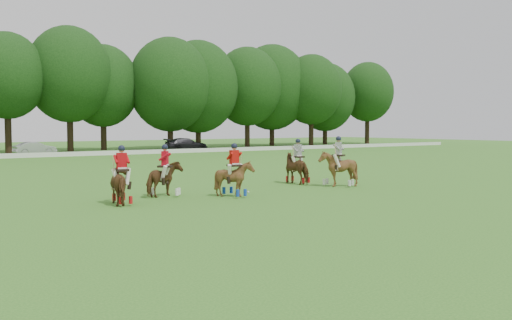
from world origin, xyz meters
TOP-DOWN VIEW (x-y plane):
  - ground at (0.00, 0.00)m, footprint 180.00×180.00m
  - tree_line at (0.26, 48.05)m, footprint 117.98×14.32m
  - boundary_rail at (0.00, 38.00)m, footprint 120.00×0.10m
  - car_mid at (1.29, 42.50)m, footprint 4.15×1.76m
  - car_right at (18.44, 42.50)m, footprint 5.37×2.79m
  - polo_red_a at (-5.36, 3.42)m, footprint 1.15×1.88m
  - polo_red_b at (-3.00, 4.57)m, footprint 1.89×1.91m
  - polo_red_c at (-0.65, 2.90)m, footprint 1.26×1.41m
  - polo_stripe_a at (4.91, 5.49)m, footprint 1.19×1.95m
  - polo_stripe_b at (5.62, 3.27)m, footprint 1.98×2.06m
  - polo_ball at (0.55, 3.63)m, footprint 0.09×0.09m

SIDE VIEW (x-z plane):
  - ground at x=0.00m, z-range 0.00..0.00m
  - polo_ball at x=0.55m, z-range 0.00..0.09m
  - boundary_rail at x=0.00m, z-range 0.00..0.44m
  - car_mid at x=1.29m, z-range 0.00..1.33m
  - car_right at x=18.44m, z-range 0.00..1.49m
  - polo_red_b at x=-3.00m, z-range -0.33..1.86m
  - polo_red_c at x=-0.65m, z-range -0.32..1.91m
  - polo_red_a at x=-5.36m, z-range -0.32..1.91m
  - polo_stripe_a at x=4.91m, z-range -0.32..1.97m
  - polo_stripe_b at x=5.62m, z-range -0.33..2.12m
  - tree_line at x=0.26m, z-range 0.86..15.60m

